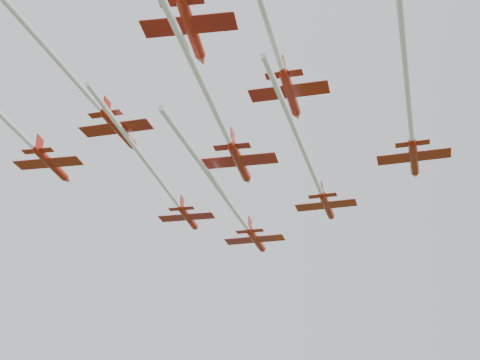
{
  "coord_description": "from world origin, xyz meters",
  "views": [
    {
      "loc": [
        0.52,
        -85.42,
        20.84
      ],
      "look_at": [
        3.93,
        -4.03,
        57.59
      ],
      "focal_mm": 50.0,
      "sensor_mm": 36.0,
      "label": 1
    }
  ],
  "objects_px": {
    "jet_lead": "(240,217)",
    "jet_row2_left": "(170,194)",
    "jet_row3_mid": "(217,115)",
    "jet_row4_left": "(57,60)",
    "jet_row3_left": "(10,124)",
    "jet_row3_right": "(408,93)",
    "jet_row2_right": "(316,181)"
  },
  "relations": [
    {
      "from": "jet_row3_left",
      "to": "jet_row3_right",
      "type": "distance_m",
      "value": 45.4
    },
    {
      "from": "jet_row3_mid",
      "to": "jet_lead",
      "type": "bearing_deg",
      "value": 96.24
    },
    {
      "from": "jet_lead",
      "to": "jet_row4_left",
      "type": "xyz_separation_m",
      "value": [
        -18.56,
        -38.37,
        0.59
      ]
    },
    {
      "from": "jet_row2_right",
      "to": "jet_row3_left",
      "type": "distance_m",
      "value": 37.97
    },
    {
      "from": "jet_lead",
      "to": "jet_row3_mid",
      "type": "bearing_deg",
      "value": -80.78
    },
    {
      "from": "jet_row3_left",
      "to": "jet_row3_mid",
      "type": "distance_m",
      "value": 24.99
    },
    {
      "from": "jet_row3_left",
      "to": "jet_row3_mid",
      "type": "relative_size",
      "value": 0.91
    },
    {
      "from": "jet_row3_mid",
      "to": "jet_row4_left",
      "type": "distance_m",
      "value": 18.88
    },
    {
      "from": "jet_row4_left",
      "to": "jet_row3_mid",
      "type": "bearing_deg",
      "value": 54.6
    },
    {
      "from": "jet_row3_right",
      "to": "jet_row4_left",
      "type": "height_order",
      "value": "jet_row4_left"
    },
    {
      "from": "jet_row2_right",
      "to": "jet_row3_right",
      "type": "xyz_separation_m",
      "value": [
        6.03,
        -21.26,
        0.09
      ]
    },
    {
      "from": "jet_row3_mid",
      "to": "jet_row4_left",
      "type": "height_order",
      "value": "jet_row3_mid"
    },
    {
      "from": "jet_row3_left",
      "to": "jet_row3_mid",
      "type": "height_order",
      "value": "jet_row3_left"
    },
    {
      "from": "jet_row2_right",
      "to": "jet_row4_left",
      "type": "bearing_deg",
      "value": -120.41
    },
    {
      "from": "jet_row2_left",
      "to": "jet_row2_right",
      "type": "height_order",
      "value": "jet_row2_right"
    },
    {
      "from": "jet_row3_left",
      "to": "jet_row3_right",
      "type": "xyz_separation_m",
      "value": [
        43.13,
        -13.82,
        -3.17
      ]
    },
    {
      "from": "jet_row2_left",
      "to": "jet_row2_right",
      "type": "xyz_separation_m",
      "value": [
        18.84,
        -5.13,
        0.05
      ]
    },
    {
      "from": "jet_lead",
      "to": "jet_row3_left",
      "type": "distance_m",
      "value": 35.1
    },
    {
      "from": "jet_lead",
      "to": "jet_row2_left",
      "type": "bearing_deg",
      "value": -121.72
    },
    {
      "from": "jet_lead",
      "to": "jet_row3_mid",
      "type": "xyz_separation_m",
      "value": [
        -3.63,
        -26.86,
        1.69
      ]
    },
    {
      "from": "jet_row2_right",
      "to": "jet_row3_right",
      "type": "distance_m",
      "value": 22.1
    },
    {
      "from": "jet_lead",
      "to": "jet_row2_right",
      "type": "height_order",
      "value": "jet_lead"
    },
    {
      "from": "jet_row3_left",
      "to": "jet_row2_left",
      "type": "bearing_deg",
      "value": 47.32
    },
    {
      "from": "jet_row3_left",
      "to": "jet_row4_left",
      "type": "distance_m",
      "value": 19.83
    },
    {
      "from": "jet_lead",
      "to": "jet_row3_right",
      "type": "xyz_separation_m",
      "value": [
        15.23,
        -34.88,
        0.04
      ]
    },
    {
      "from": "jet_row2_left",
      "to": "jet_row3_right",
      "type": "relative_size",
      "value": 0.72
    },
    {
      "from": "jet_row2_right",
      "to": "jet_row3_mid",
      "type": "xyz_separation_m",
      "value": [
        -12.83,
        -13.24,
        1.74
      ]
    },
    {
      "from": "jet_lead",
      "to": "jet_row4_left",
      "type": "bearing_deg",
      "value": -98.9
    },
    {
      "from": "jet_lead",
      "to": "jet_row3_right",
      "type": "bearing_deg",
      "value": -49.49
    },
    {
      "from": "jet_row2_left",
      "to": "jet_row3_left",
      "type": "xyz_separation_m",
      "value": [
        -18.25,
        -12.57,
        3.31
      ]
    },
    {
      "from": "jet_lead",
      "to": "jet_row2_left",
      "type": "height_order",
      "value": "jet_lead"
    },
    {
      "from": "jet_row2_right",
      "to": "jet_row3_left",
      "type": "relative_size",
      "value": 0.84
    }
  ]
}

